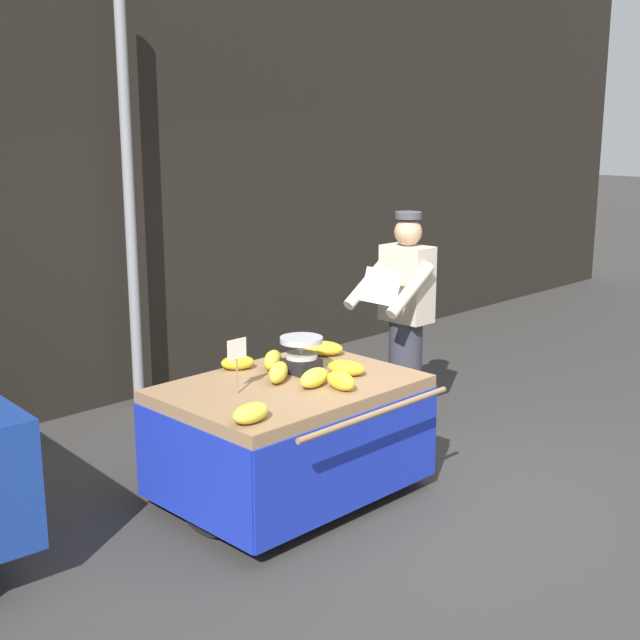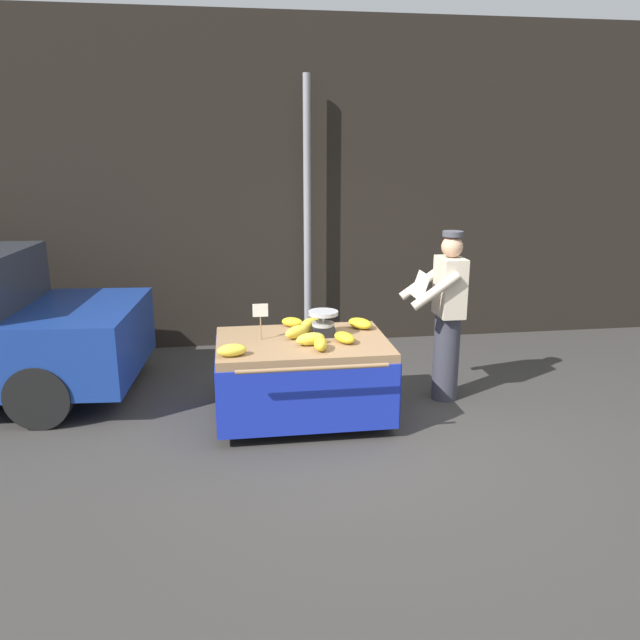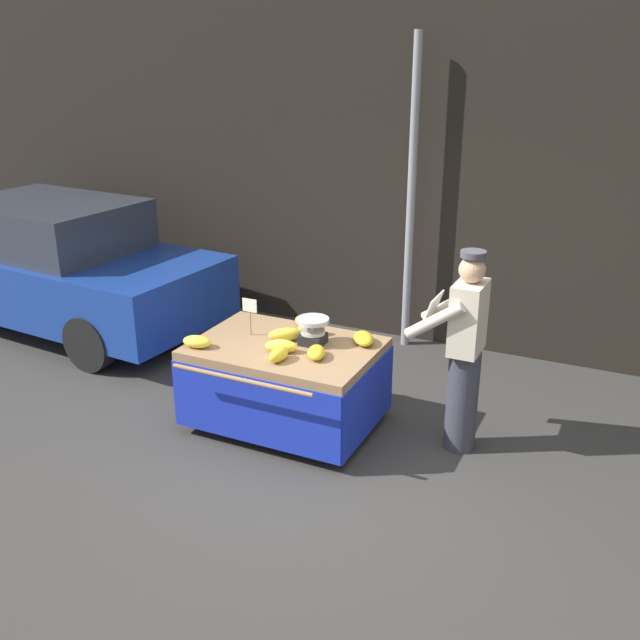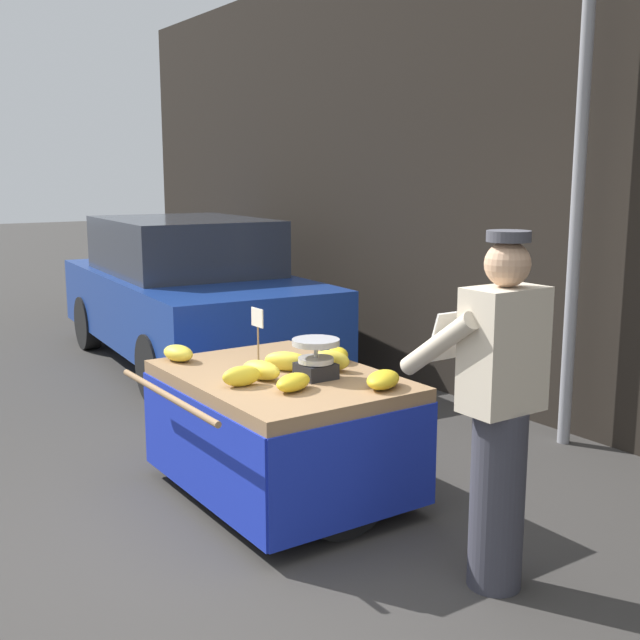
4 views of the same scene
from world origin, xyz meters
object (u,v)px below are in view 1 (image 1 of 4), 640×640
banana_bunch_4 (278,372)px  vendor_person (405,322)px  banana_cart (290,415)px  price_sign (237,354)px  street_pole (130,210)px  banana_bunch_3 (314,378)px  banana_bunch_0 (273,360)px  banana_bunch_6 (238,363)px  banana_bunch_2 (323,348)px  banana_bunch_1 (346,368)px  banana_bunch_5 (251,413)px  banana_bunch_7 (341,381)px  weighing_scale (301,355)px

banana_bunch_4 → vendor_person: vendor_person is taller
banana_cart → price_sign: 0.60m
street_pole → banana_bunch_4: bearing=-99.6°
banana_bunch_3 → vendor_person: size_ratio=0.16×
price_sign → banana_bunch_0: size_ratio=1.40×
banana_bunch_6 → banana_bunch_0: bearing=-46.6°
banana_bunch_0 → banana_bunch_2: bearing=2.3°
banana_bunch_2 → vendor_person: (0.87, -0.01, 0.04)m
banana_cart → banana_bunch_0: (0.12, 0.29, 0.28)m
banana_bunch_1 → vendor_person: bearing=21.3°
price_sign → vendor_person: 1.88m
banana_cart → banana_bunch_5: size_ratio=6.28×
price_sign → banana_bunch_4: price_sign is taller
banana_bunch_3 → banana_bunch_6: (-0.10, 0.62, -0.01)m
street_pole → banana_bunch_3: bearing=-96.6°
banana_bunch_6 → banana_bunch_4: bearing=-88.3°
banana_cart → banana_bunch_0: bearing=68.2°
street_pole → banana_bunch_0: (-0.22, -1.96, -0.82)m
banana_bunch_6 → banana_bunch_2: bearing=-13.0°
price_sign → banana_bunch_6: bearing=50.3°
banana_bunch_1 → banana_bunch_7: 0.31m
banana_bunch_4 → banana_bunch_3: bearing=-69.1°
weighing_scale → price_sign: size_ratio=0.82×
street_pole → weighing_scale: 2.27m
street_pole → banana_bunch_4: 2.36m
banana_bunch_3 → banana_cart: bearing=109.2°
price_sign → banana_bunch_0: (0.49, 0.23, -0.18)m
banana_cart → banana_bunch_3: banana_bunch_3 is taller
banana_bunch_0 → banana_bunch_6: size_ratio=1.11×
banana_cart → banana_bunch_7: 0.44m
weighing_scale → vendor_person: vendor_person is taller
weighing_scale → banana_bunch_0: 0.20m
street_pole → price_sign: 2.39m
banana_bunch_1 → vendor_person: 1.19m
banana_bunch_2 → street_pole: bearing=98.0°
street_pole → banana_bunch_6: 2.02m
street_pole → banana_bunch_0: bearing=-96.4°
street_pole → banana_cart: size_ratio=2.10×
banana_bunch_2 → banana_bunch_4: 0.68m
banana_bunch_0 → vendor_person: 1.37m
street_pole → banana_bunch_7: size_ratio=14.60×
weighing_scale → banana_bunch_1: bearing=-58.5°
banana_bunch_5 → banana_bunch_2: bearing=28.6°
banana_bunch_6 → banana_cart: bearing=-84.4°
banana_bunch_0 → banana_bunch_3: size_ratio=0.89×
banana_bunch_6 → banana_bunch_3: bearing=-80.7°
street_pole → price_sign: bearing=-107.9°
weighing_scale → price_sign: bearing=-174.4°
banana_bunch_2 → vendor_person: 0.88m
street_pole → banana_bunch_1: (0.03, -2.39, -0.84)m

